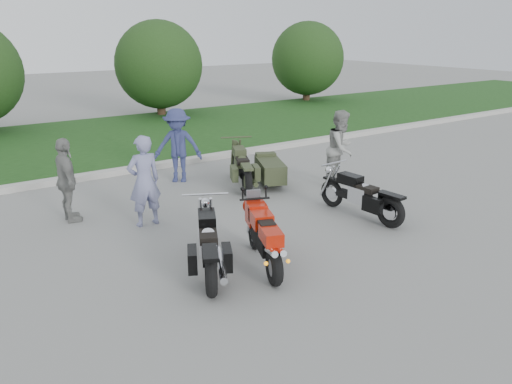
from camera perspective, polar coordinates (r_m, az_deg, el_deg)
ground at (r=8.65m, az=1.79°, el=-6.52°), size 80.00×80.00×0.00m
curb at (r=13.65m, az=-13.19°, el=2.66°), size 60.00×0.30×0.15m
grass_strip at (r=17.49m, az=-18.24°, el=5.56°), size 60.00×8.00×0.14m
tree_mid_right at (r=21.69m, az=-11.05°, el=14.08°), size 3.60×3.60×4.00m
tree_far_right at (r=25.94m, az=5.91°, el=14.92°), size 3.60×3.60×4.00m
sportbike_red at (r=7.82m, az=0.93°, el=-5.09°), size 0.82×1.79×0.89m
cruiser_left at (r=7.69m, az=-5.40°, el=-6.31°), size 1.11×2.04×0.85m
cruiser_right at (r=10.12m, az=12.19°, el=-0.66°), size 0.44×2.13×0.82m
cruiser_sidecar at (r=11.93m, az=0.30°, el=2.59°), size 1.62×2.13×0.87m
person_stripe at (r=9.62m, az=-12.66°, el=1.22°), size 0.64×0.42×1.76m
person_grey at (r=12.06m, az=9.69°, el=4.95°), size 1.07×0.96×1.81m
person_denim at (r=12.33m, az=-8.92°, el=5.26°), size 1.34×1.23×1.81m
person_back at (r=10.26m, az=-20.81°, el=1.24°), size 0.45×0.99×1.66m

